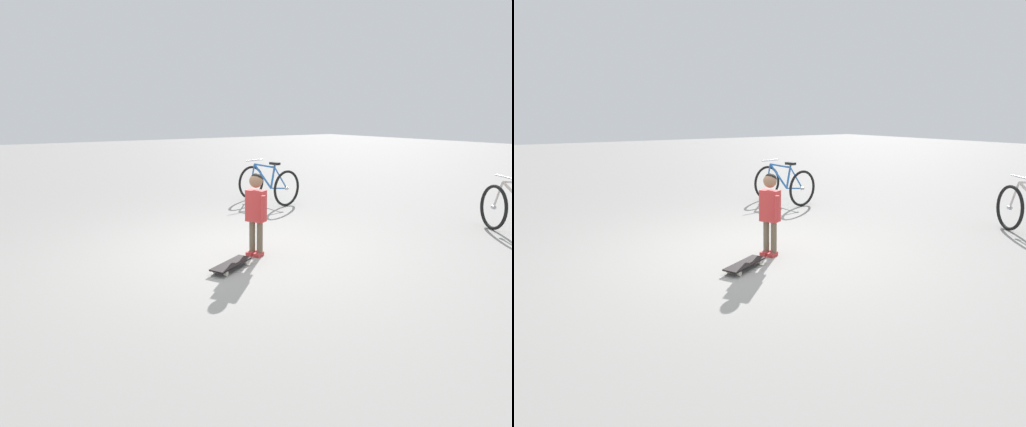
# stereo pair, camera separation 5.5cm
# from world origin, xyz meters

# --- Properties ---
(ground_plane) EXTENTS (50.00, 50.00, 0.00)m
(ground_plane) POSITION_xyz_m (0.00, 0.00, 0.00)
(ground_plane) COLOR gray
(child_person) EXTENTS (0.25, 0.41, 1.06)m
(child_person) POSITION_xyz_m (-0.26, 0.32, 0.66)
(child_person) COLOR brown
(child_person) RESTS_ON ground
(skateboard) EXTENTS (0.64, 0.44, 0.07)m
(skateboard) POSITION_xyz_m (0.27, 0.60, 0.06)
(skateboard) COLOR black
(skateboard) RESTS_ON ground
(bicycle_mid) EXTENTS (0.88, 1.18, 0.85)m
(bicycle_mid) POSITION_xyz_m (-2.36, -2.41, 0.38)
(bicycle_mid) COLOR black
(bicycle_mid) RESTS_ON ground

